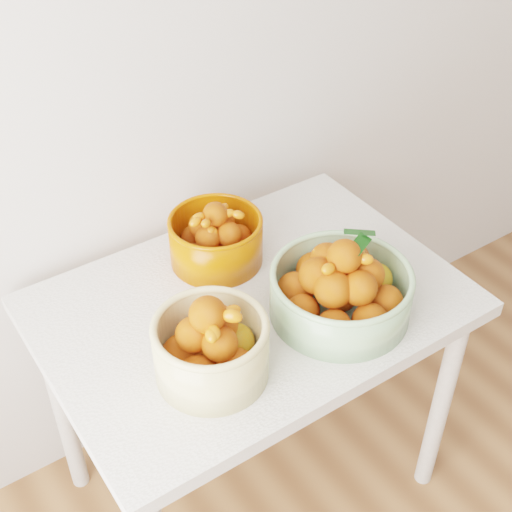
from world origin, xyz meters
The scene contains 4 objects.
table centered at (-0.44, 1.60, 0.65)m, with size 1.00×0.70×0.75m.
bowl_cream centered at (-0.64, 1.45, 0.83)m, with size 0.29×0.29×0.21m.
bowl_green centered at (-0.30, 1.45, 0.82)m, with size 0.41×0.41×0.21m.
bowl_orange centered at (-0.43, 1.78, 0.82)m, with size 0.29×0.29×0.17m.
Camera 1 is at (-1.14, 0.54, 1.92)m, focal length 50.00 mm.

